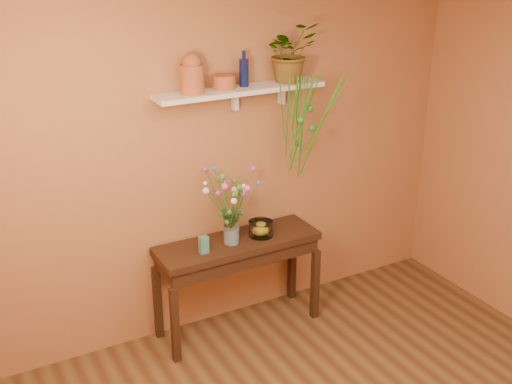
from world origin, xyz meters
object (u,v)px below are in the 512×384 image
bouquet (231,193)px  glass_bowl (261,229)px  glass_vase (231,230)px  terracotta_jug (192,74)px  sideboard (238,253)px  blue_bottle (244,72)px  spider_plant (290,52)px

bouquet → glass_bowl: (0.26, 0.02, -0.36)m
glass_vase → bouquet: bouquet is taller
terracotta_jug → glass_bowl: (0.48, -0.11, -1.24)m
sideboard → bouquet: bouquet is taller
sideboard → glass_vase: (-0.06, -0.02, 0.22)m
bouquet → glass_bowl: 0.45m
blue_bottle → spider_plant: bearing=-1.5°
sideboard → terracotta_jug: terracotta_jug is taller
terracotta_jug → spider_plant: spider_plant is taller
glass_bowl → glass_vase: bearing=-178.4°
bouquet → glass_bowl: size_ratio=2.51×
blue_bottle → spider_plant: (0.38, -0.01, 0.11)m
sideboard → blue_bottle: 1.39m
blue_bottle → bouquet: (-0.20, -0.16, -0.85)m
sideboard → spider_plant: bearing=12.7°
terracotta_jug → glass_vase: (0.22, -0.12, -1.19)m
glass_vase → spider_plant: bearing=13.3°
spider_plant → glass_vase: (-0.57, -0.13, -1.27)m
glass_bowl → terracotta_jug: bearing=167.1°
terracotta_jug → spider_plant: (0.80, 0.02, 0.08)m
sideboard → bouquet: size_ratio=2.61×
blue_bottle → glass_bowl: size_ratio=1.31×
glass_vase → bouquet: 0.31m
sideboard → glass_vase: 0.23m
glass_vase → glass_bowl: size_ratio=1.29×
terracotta_jug → glass_bowl: size_ratio=1.43×
glass_vase → glass_bowl: 0.26m
spider_plant → glass_bowl: 1.37m
sideboard → bouquet: 0.53m
spider_plant → bouquet: bearing=-165.8°
sideboard → glass_bowl: (0.20, -0.01, 0.17)m
glass_vase → glass_bowl: glass_vase is taller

